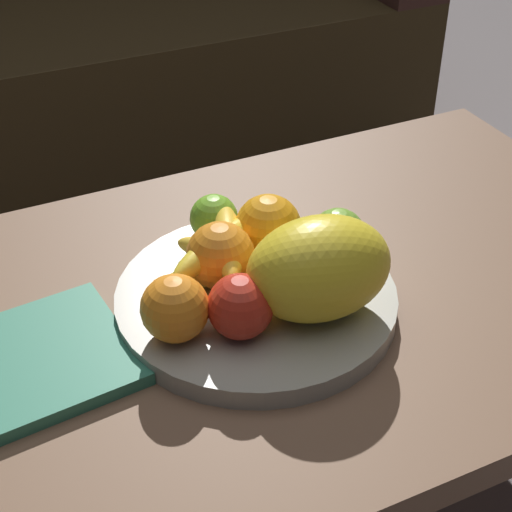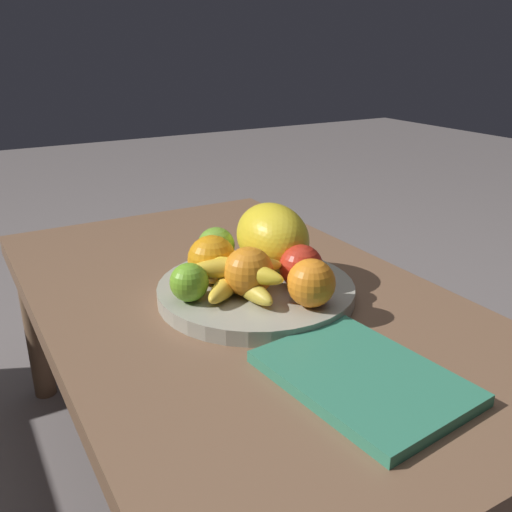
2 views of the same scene
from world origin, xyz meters
name	(u,v)px [view 1 (image 1 of 2)]	position (x,y,z in m)	size (l,w,h in m)	color
ground_plane	(268,503)	(0.00, 0.00, 0.00)	(8.00, 8.00, 0.00)	slate
coffee_table	(271,321)	(0.00, 0.00, 0.36)	(1.05, 0.64, 0.40)	brown
couch	(44,43)	(-0.01, 1.18, 0.30)	(1.70, 0.70, 0.90)	#312512
fruit_bowl	(256,299)	(-0.03, -0.02, 0.41)	(0.33, 0.33, 0.03)	#A19F8D
melon_large_front	(319,268)	(0.02, -0.08, 0.48)	(0.16, 0.12, 0.12)	yellow
orange_front	(220,256)	(-0.06, 0.02, 0.46)	(0.08, 0.08, 0.08)	orange
orange_left	(268,227)	(0.02, 0.04, 0.46)	(0.08, 0.08, 0.08)	orange
orange_right	(175,308)	(-0.14, -0.05, 0.46)	(0.07, 0.07, 0.07)	orange
apple_front	(240,306)	(-0.07, -0.07, 0.46)	(0.07, 0.07, 0.07)	red
apple_left	(214,218)	(-0.03, 0.10, 0.45)	(0.06, 0.06, 0.06)	#6EAE29
apple_right	(340,238)	(0.09, 0.00, 0.46)	(0.07, 0.07, 0.07)	#6FA330
banana_bunch	(225,254)	(-0.05, 0.03, 0.45)	(0.16, 0.15, 0.06)	gold
magazine	(11,370)	(-0.31, -0.01, 0.41)	(0.25, 0.18, 0.02)	#358162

